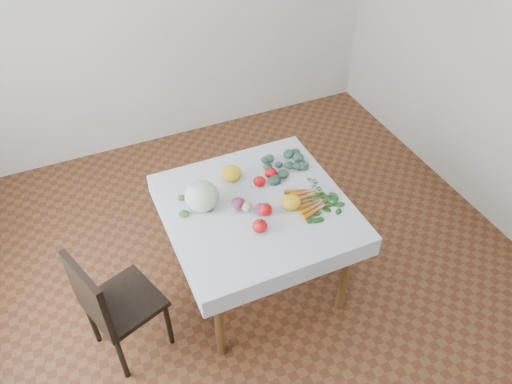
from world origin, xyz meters
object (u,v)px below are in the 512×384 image
(table, at_px, (256,217))
(carrot_bunch, at_px, (309,200))
(heirloom_back, at_px, (231,173))
(cabbage, at_px, (202,196))
(chair, at_px, (110,303))

(table, height_order, carrot_bunch, carrot_bunch)
(carrot_bunch, bearing_deg, heirloom_back, 131.84)
(table, height_order, cabbage, cabbage)
(chair, distance_m, carrot_bunch, 1.36)
(cabbage, height_order, heirloom_back, cabbage)
(chair, bearing_deg, carrot_bunch, 2.36)
(chair, height_order, heirloom_back, chair)
(carrot_bunch, bearing_deg, chair, -177.64)
(heirloom_back, bearing_deg, carrot_bunch, -48.16)
(cabbage, height_order, carrot_bunch, cabbage)
(cabbage, xyz_separation_m, heirloom_back, (0.27, 0.18, -0.05))
(heirloom_back, bearing_deg, table, -80.90)
(chair, xyz_separation_m, heirloom_back, (0.96, 0.46, 0.30))
(table, xyz_separation_m, heirloom_back, (-0.05, 0.30, 0.15))
(chair, xyz_separation_m, cabbage, (0.69, 0.29, 0.35))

